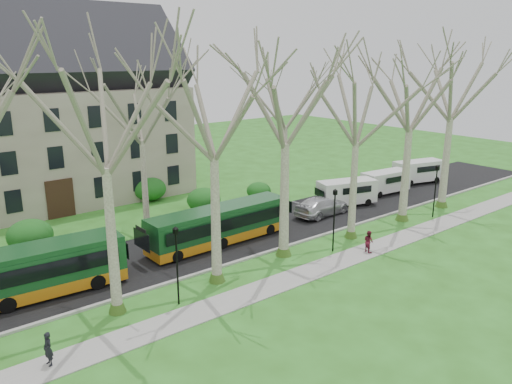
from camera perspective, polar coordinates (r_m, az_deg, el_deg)
ground at (r=31.50m, az=-0.15°, el=-8.81°), size 120.00×120.00×0.00m
sidewalk at (r=29.76m, az=2.89°, el=-10.29°), size 70.00×2.00×0.06m
road at (r=35.63m, az=-5.68°, el=-5.88°), size 80.00×8.00×0.06m
curb at (r=32.57m, az=-1.81°, el=-7.84°), size 80.00×0.25×0.14m
building at (r=48.25m, az=-24.42°, el=8.28°), size 26.50×12.20×16.00m
tree_row_verge at (r=29.57m, az=-0.52°, el=3.86°), size 49.00×7.00×14.00m
tree_row_far at (r=38.00m, az=-12.16°, el=4.57°), size 33.00×7.00×12.00m
lamp_row at (r=29.81m, az=1.05°, el=-4.91°), size 36.22×0.22×4.30m
hedges at (r=40.61m, az=-17.88°, el=-2.43°), size 30.60×8.60×2.00m
bus_lead at (r=29.92m, az=-26.00°, el=-8.65°), size 11.81×3.16×2.92m
bus_follow at (r=35.16m, az=-4.18°, el=-3.74°), size 10.88×2.49×2.71m
sedan at (r=41.69m, az=7.53°, el=-1.59°), size 5.44×2.48×1.54m
van_a at (r=44.55m, az=10.33°, el=-0.11°), size 5.52×3.30×2.27m
van_b at (r=49.25m, az=14.58°, el=1.07°), size 5.14×2.31×2.17m
van_c at (r=54.30m, az=18.04°, el=2.20°), size 5.64×3.20×2.32m
pedestrian_a at (r=23.98m, az=-22.69°, el=-16.22°), size 0.44×0.60×1.52m
pedestrian_b at (r=34.56m, az=12.74°, el=-5.51°), size 0.69×0.82×1.49m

